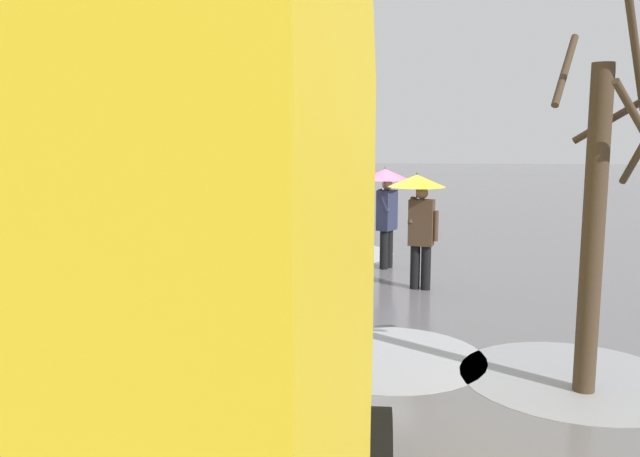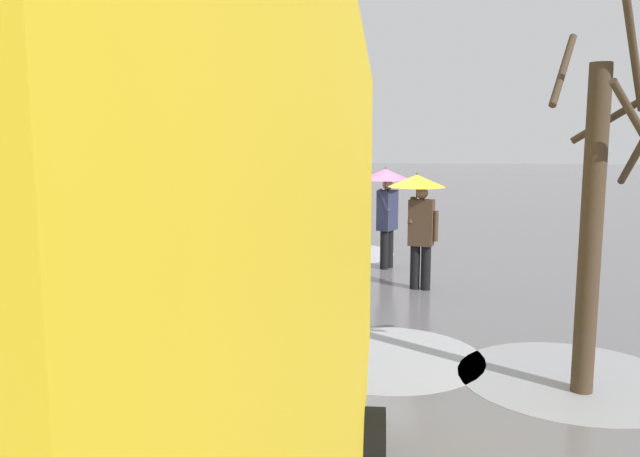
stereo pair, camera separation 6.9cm
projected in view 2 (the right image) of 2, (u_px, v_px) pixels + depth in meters
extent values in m
plane|color=slate|center=(351.00, 279.00, 12.97)|extent=(90.00, 90.00, 0.00)
cylinder|color=#999BA0|center=(572.00, 378.00, 7.81)|extent=(2.67, 2.67, 0.01)
cylinder|color=#ADAFB5|center=(384.00, 356.00, 8.56)|extent=(2.59, 2.59, 0.01)
cylinder|color=silver|center=(331.00, 253.00, 15.71)|extent=(2.99, 2.99, 0.01)
cylinder|color=#999BA0|center=(181.00, 329.00, 9.71)|extent=(1.79, 1.79, 0.01)
cube|color=white|center=(151.00, 221.00, 13.57)|extent=(2.17, 5.28, 1.40)
cube|color=white|center=(108.00, 172.00, 11.53)|extent=(1.90, 1.48, 0.84)
cube|color=black|center=(91.00, 223.00, 10.95)|extent=(1.66, 0.13, 0.63)
cube|color=#232326|center=(93.00, 286.00, 11.06)|extent=(1.96, 0.24, 0.24)
cylinder|color=black|center=(171.00, 272.00, 11.97)|extent=(0.27, 0.73, 0.72)
cylinder|color=black|center=(69.00, 269.00, 12.21)|extent=(0.27, 0.73, 0.72)
cylinder|color=black|center=(219.00, 242.00, 15.13)|extent=(0.27, 0.73, 0.72)
cylinder|color=black|center=(138.00, 240.00, 15.37)|extent=(0.27, 0.73, 0.72)
cube|color=yellow|center=(139.00, 287.00, 3.56)|extent=(2.47, 6.43, 2.60)
cube|color=#B2B2B7|center=(345.00, 246.00, 13.22)|extent=(0.77, 0.90, 0.56)
cube|color=#B2B2B7|center=(345.00, 269.00, 13.29)|extent=(0.70, 0.81, 0.04)
cylinder|color=#B2B2B7|center=(338.00, 224.00, 13.56)|extent=(0.55, 0.26, 0.04)
sphere|color=black|center=(360.00, 275.00, 13.09)|extent=(0.10, 0.10, 0.10)
sphere|color=black|center=(340.00, 277.00, 12.96)|extent=(0.10, 0.10, 0.10)
sphere|color=black|center=(349.00, 269.00, 13.66)|extent=(0.10, 0.10, 0.10)
sphere|color=black|center=(330.00, 271.00, 13.53)|extent=(0.10, 0.10, 0.10)
cylinder|color=white|center=(343.00, 242.00, 13.09)|extent=(0.17, 0.29, 0.69)
cube|color=#515156|center=(298.00, 268.00, 13.02)|extent=(0.68, 0.74, 0.03)
cylinder|color=#515156|center=(316.00, 239.00, 13.09)|extent=(0.04, 0.04, 1.10)
cylinder|color=#515156|center=(296.00, 237.00, 13.30)|extent=(0.04, 0.04, 1.10)
cylinder|color=black|center=(316.00, 272.00, 13.18)|extent=(0.13, 0.20, 0.20)
cylinder|color=black|center=(296.00, 269.00, 13.41)|extent=(0.13, 0.20, 0.20)
cube|color=tan|center=(298.00, 261.00, 12.99)|extent=(0.66, 0.69, 0.26)
cube|color=#A37F51|center=(298.00, 245.00, 12.95)|extent=(0.63, 0.63, 0.38)
cube|color=tan|center=(298.00, 225.00, 12.89)|extent=(0.59, 0.68, 0.38)
cylinder|color=black|center=(426.00, 268.00, 12.08)|extent=(0.18, 0.18, 0.82)
cylinder|color=black|center=(415.00, 267.00, 12.15)|extent=(0.18, 0.18, 0.82)
cube|color=#473323|center=(421.00, 223.00, 11.99)|extent=(0.50, 0.39, 0.84)
sphere|color=#8C6647|center=(422.00, 193.00, 11.91)|extent=(0.22, 0.22, 0.22)
cylinder|color=#473323|center=(436.00, 226.00, 11.91)|extent=(0.10, 0.10, 0.55)
cylinder|color=#473323|center=(412.00, 210.00, 12.00)|extent=(0.18, 0.32, 0.50)
cylinder|color=#333338|center=(416.00, 202.00, 11.97)|extent=(0.02, 0.02, 0.86)
cone|color=yellow|center=(417.00, 181.00, 11.91)|extent=(1.04, 1.04, 0.22)
sphere|color=#333338|center=(417.00, 174.00, 11.89)|extent=(0.04, 0.04, 0.04)
cylinder|color=black|center=(266.00, 248.00, 14.14)|extent=(0.18, 0.18, 0.82)
cylinder|color=black|center=(274.00, 248.00, 14.07)|extent=(0.18, 0.18, 0.82)
cube|color=#5B1E23|center=(270.00, 209.00, 13.98)|extent=(0.50, 0.40, 0.84)
sphere|color=tan|center=(269.00, 184.00, 13.90)|extent=(0.22, 0.22, 0.22)
cylinder|color=#5B1E23|center=(259.00, 211.00, 14.08)|extent=(0.10, 0.10, 0.55)
cylinder|color=#5B1E23|center=(278.00, 199.00, 13.90)|extent=(0.19, 0.32, 0.50)
cylinder|color=#333338|center=(274.00, 192.00, 13.89)|extent=(0.02, 0.02, 0.86)
cone|color=red|center=(273.00, 174.00, 13.83)|extent=(1.04, 1.04, 0.22)
sphere|color=#333338|center=(273.00, 167.00, 13.81)|extent=(0.04, 0.04, 0.04)
cylinder|color=black|center=(323.00, 270.00, 11.89)|extent=(0.18, 0.18, 0.82)
cylinder|color=black|center=(329.00, 268.00, 12.06)|extent=(0.18, 0.18, 0.82)
cube|color=black|center=(326.00, 224.00, 11.85)|extent=(0.46, 0.52, 0.84)
sphere|color=brown|center=(326.00, 194.00, 11.77)|extent=(0.22, 0.22, 0.22)
cylinder|color=black|center=(318.00, 228.00, 11.65)|extent=(0.10, 0.10, 0.55)
cylinder|color=black|center=(330.00, 211.00, 11.98)|extent=(0.31, 0.23, 0.50)
cylinder|color=#333338|center=(329.00, 202.00, 11.88)|extent=(0.02, 0.02, 0.86)
cone|color=navy|center=(329.00, 181.00, 11.82)|extent=(1.04, 1.04, 0.22)
sphere|color=#333338|center=(329.00, 174.00, 11.80)|extent=(0.04, 0.04, 0.04)
cylinder|color=black|center=(389.00, 248.00, 14.04)|extent=(0.18, 0.18, 0.82)
cylinder|color=black|center=(384.00, 250.00, 13.88)|extent=(0.18, 0.18, 0.82)
cube|color=#282D47|center=(387.00, 210.00, 13.83)|extent=(0.46, 0.52, 0.84)
sphere|color=tan|center=(388.00, 185.00, 13.75)|extent=(0.22, 0.22, 0.22)
cylinder|color=#282D47|center=(393.00, 211.00, 14.05)|extent=(0.10, 0.10, 0.55)
cylinder|color=#282D47|center=(384.00, 201.00, 13.64)|extent=(0.31, 0.24, 0.50)
cylinder|color=#333338|center=(385.00, 193.00, 13.70)|extent=(0.02, 0.02, 0.86)
cone|color=#E0668E|center=(386.00, 174.00, 13.64)|extent=(1.04, 1.04, 0.22)
sphere|color=#333338|center=(386.00, 168.00, 13.62)|extent=(0.04, 0.04, 0.04)
cylinder|color=#423323|center=(591.00, 233.00, 7.16)|extent=(0.24, 0.24, 3.61)
cylinder|color=#423323|center=(563.00, 70.00, 7.11)|extent=(0.46, 0.76, 0.84)
cylinder|color=#423323|center=(637.00, 153.00, 6.99)|extent=(0.10, 0.89, 0.74)
cylinder|color=#423323|center=(608.00, 120.00, 7.27)|extent=(0.70, 0.51, 0.53)
cylinder|color=#423323|center=(636.00, 122.00, 6.62)|extent=(0.78, 0.62, 0.83)
cylinder|color=#423323|center=(634.00, 55.00, 6.66)|extent=(0.52, 0.60, 1.12)
cylinder|color=#423323|center=(165.00, 289.00, 3.94)|extent=(0.24, 0.24, 3.95)
cylinder|color=#423323|center=(251.00, 91.00, 3.96)|extent=(0.56, 1.07, 0.89)
cylinder|color=#423323|center=(115.00, 71.00, 3.48)|extent=(0.67, 0.37, 0.86)
cylinder|color=#423323|center=(166.00, 77.00, 4.06)|extent=(0.69, 0.18, 0.70)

